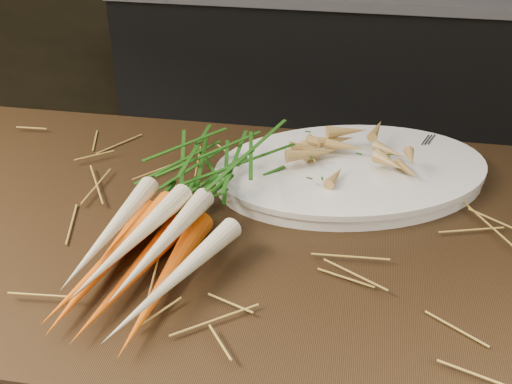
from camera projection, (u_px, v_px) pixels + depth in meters
back_counter at (337, 79)px, 2.80m from camera, size 1.82×0.62×0.84m
straw_bedding at (83, 204)px, 1.01m from camera, size 1.40×0.60×0.02m
root_veg_bunch at (184, 200)px, 0.95m from camera, size 0.23×0.54×0.10m
serving_platter at (351, 174)px, 1.09m from camera, size 0.54×0.44×0.02m
roasted_veg_heap at (353, 154)px, 1.07m from camera, size 0.27×0.23×0.05m
serving_fork at (448, 165)px, 1.09m from camera, size 0.07×0.17×0.00m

